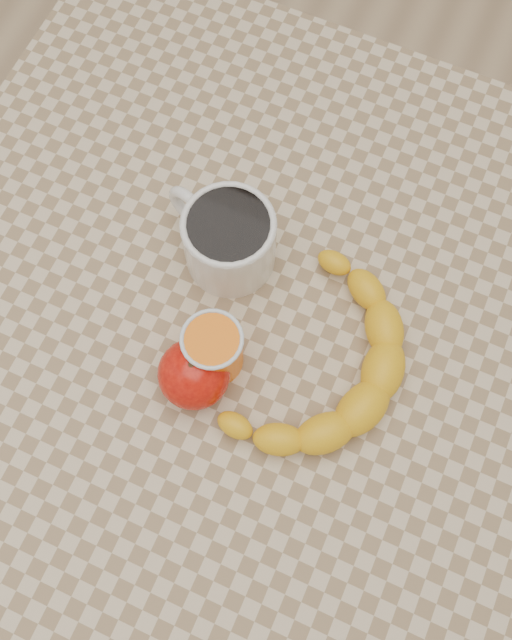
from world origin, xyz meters
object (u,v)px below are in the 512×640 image
at_px(coffee_mug, 228,238).
at_px(banana, 319,365).
at_px(apple, 194,374).
at_px(table, 256,350).
at_px(orange_juice_glass, 214,349).

bearing_deg(coffee_mug, banana, -30.45).
bearing_deg(apple, banana, 29.67).
relative_size(coffee_mug, apple, 1.76).
bearing_deg(table, banana, -13.27).
relative_size(table, orange_juice_glass, 11.23).
bearing_deg(apple, coffee_mug, 101.45).
relative_size(orange_juice_glass, apple, 0.88).
xyz_separation_m(orange_juice_glass, apple, (-0.01, -0.03, -0.00)).
distance_m(coffee_mug, apple, 0.15).
bearing_deg(apple, table, 68.84).
height_order(table, orange_juice_glass, orange_juice_glass).
relative_size(table, apple, 9.83).
xyz_separation_m(orange_juice_glass, banana, (0.10, 0.03, -0.02)).
distance_m(coffee_mug, orange_juice_glass, 0.12).
distance_m(apple, banana, 0.12).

